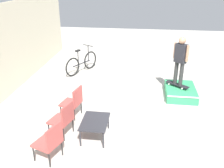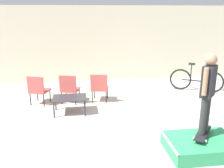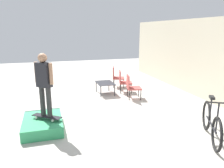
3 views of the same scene
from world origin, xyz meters
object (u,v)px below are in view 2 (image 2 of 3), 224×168
(patio_chair_center, at_px, (69,88))
(patio_chair_right, at_px, (100,86))
(skate_ramp_box, at_px, (201,146))
(coffee_table, at_px, (70,99))
(bicycle, at_px, (196,80))
(patio_chair_left, at_px, (38,89))
(skateboard_on_ramp, at_px, (203,133))
(person_skater, at_px, (208,88))

(patio_chair_center, height_order, patio_chair_right, same)
(skate_ramp_box, bearing_deg, patio_chair_right, 119.06)
(coffee_table, height_order, patio_chair_right, patio_chair_right)
(coffee_table, xyz_separation_m, bicycle, (4.44, 1.44, -0.01))
(patio_chair_left, distance_m, patio_chair_right, 1.88)
(skateboard_on_ramp, relative_size, person_skater, 0.47)
(bicycle, bearing_deg, coffee_table, -133.47)
(person_skater, bearing_deg, patio_chair_left, 93.48)
(skateboard_on_ramp, xyz_separation_m, patio_chair_right, (-1.87, 3.12, 0.14))
(coffee_table, distance_m, patio_chair_left, 1.26)
(patio_chair_left, bearing_deg, patio_chair_center, -160.67)
(coffee_table, xyz_separation_m, patio_chair_left, (-0.96, 0.81, 0.09))
(skate_ramp_box, bearing_deg, bicycle, 65.97)
(patio_chair_left, bearing_deg, person_skater, 159.65)
(skateboard_on_ramp, xyz_separation_m, coffee_table, (-2.78, 2.32, 0.05))
(person_skater, relative_size, patio_chair_center, 1.77)
(person_skater, xyz_separation_m, bicycle, (1.65, 3.75, -0.93))
(person_skater, height_order, patio_chair_left, person_skater)
(skateboard_on_ramp, bearing_deg, bicycle, 14.55)
(patio_chair_center, bearing_deg, patio_chair_right, -164.43)
(skate_ramp_box, height_order, coffee_table, coffee_table)
(coffee_table, height_order, patio_chair_center, patio_chair_center)
(person_skater, bearing_deg, skate_ramp_box, -167.76)
(person_skater, bearing_deg, skateboard_on_ramp, 0.00)
(coffee_table, bearing_deg, skateboard_on_ramp, -39.76)
(patio_chair_right, relative_size, bicycle, 0.55)
(skateboard_on_ramp, xyz_separation_m, person_skater, (0.00, 0.00, 0.97))
(skateboard_on_ramp, relative_size, bicycle, 0.47)
(skate_ramp_box, distance_m, patio_chair_center, 4.26)
(patio_chair_left, xyz_separation_m, patio_chair_center, (0.94, -0.00, 0.00))
(coffee_table, relative_size, patio_chair_right, 1.02)
(skateboard_on_ramp, distance_m, bicycle, 4.10)
(person_skater, distance_m, patio_chair_right, 3.73)
(skateboard_on_ramp, bearing_deg, person_skater, 0.00)
(skateboard_on_ramp, height_order, patio_chair_center, patio_chair_center)
(skate_ramp_box, xyz_separation_m, patio_chair_center, (-2.74, 3.24, 0.36))
(patio_chair_center, bearing_deg, skate_ramp_box, 145.86)
(skate_ramp_box, distance_m, skateboard_on_ramp, 0.27)
(patio_chair_left, bearing_deg, patio_chair_right, -160.65)
(coffee_table, bearing_deg, skate_ramp_box, -41.92)
(coffee_table, relative_size, patio_chair_left, 1.02)
(skateboard_on_ramp, distance_m, patio_chair_left, 4.88)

